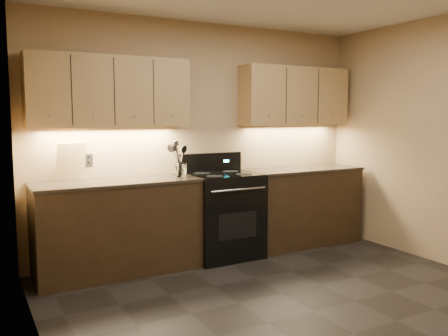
{
  "coord_description": "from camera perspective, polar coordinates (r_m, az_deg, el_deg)",
  "views": [
    {
      "loc": [
        -2.4,
        -2.85,
        1.57
      ],
      "look_at": [
        -0.03,
        1.45,
        1.02
      ],
      "focal_mm": 38.0,
      "sensor_mm": 36.0,
      "label": 1
    }
  ],
  "objects": [
    {
      "name": "black_turner",
      "position": [
        4.94,
        -5.12,
        0.98
      ],
      "size": [
        0.15,
        0.15,
        0.34
      ],
      "primitive_type": null,
      "rotation": [
        -0.19,
        -0.1,
        0.34
      ],
      "color": "black",
      "rests_on": "utensil_crock"
    },
    {
      "name": "stove",
      "position": [
        5.28,
        -0.17,
        -5.54
      ],
      "size": [
        0.76,
        0.68,
        1.14
      ],
      "color": "black",
      "rests_on": "ground"
    },
    {
      "name": "upper_cab_right",
      "position": [
        5.92,
        8.52,
        8.53
      ],
      "size": [
        1.44,
        0.3,
        0.7
      ],
      "primitive_type": "cube",
      "color": "#A68953",
      "rests_on": "wall_back"
    },
    {
      "name": "counter_right",
      "position": [
        5.9,
        9.19,
        -4.5
      ],
      "size": [
        1.46,
        0.62,
        0.93
      ],
      "color": "black",
      "rests_on": "ground"
    },
    {
      "name": "upper_cab_left",
      "position": [
        4.89,
        -13.54,
        8.89
      ],
      "size": [
        1.6,
        0.3,
        0.7
      ],
      "primitive_type": "cube",
      "color": "#A68953",
      "rests_on": "wall_back"
    },
    {
      "name": "black_spoon",
      "position": [
        4.98,
        -5.37,
        1.05
      ],
      "size": [
        0.07,
        0.18,
        0.33
      ],
      "primitive_type": null,
      "rotation": [
        0.37,
        0.01,
        0.02
      ],
      "color": "black",
      "rests_on": "utensil_crock"
    },
    {
      "name": "cutting_board",
      "position": [
        4.92,
        -17.91,
        0.76
      ],
      "size": [
        0.31,
        0.17,
        0.38
      ],
      "primitive_type": "cube",
      "rotation": [
        0.2,
        0.0,
        0.25
      ],
      "color": "tan",
      "rests_on": "counter_left"
    },
    {
      "name": "outlet_plate",
      "position": [
        4.99,
        -15.99,
        0.95
      ],
      "size": [
        0.08,
        0.01,
        0.12
      ],
      "primitive_type": "cube",
      "color": "#B2B5BA",
      "rests_on": "wall_back"
    },
    {
      "name": "wall_back",
      "position": [
        5.42,
        -2.53,
        3.51
      ],
      "size": [
        4.0,
        0.04,
        2.6
      ],
      "primitive_type": "cube",
      "color": "#9C7A5C",
      "rests_on": "ground"
    },
    {
      "name": "steel_skimmer",
      "position": [
        4.98,
        -4.82,
        1.09
      ],
      "size": [
        0.23,
        0.15,
        0.35
      ],
      "primitive_type": null,
      "rotation": [
        -0.13,
        -0.42,
        -0.07
      ],
      "color": "silver",
      "rests_on": "utensil_crock"
    },
    {
      "name": "wooden_spoon",
      "position": [
        4.96,
        -5.58,
        0.9
      ],
      "size": [
        0.15,
        0.1,
        0.32
      ],
      "primitive_type": null,
      "rotation": [
        -0.1,
        0.3,
        0.07
      ],
      "color": "tan",
      "rests_on": "utensil_crock"
    },
    {
      "name": "wall_left",
      "position": [
        2.9,
        -20.76,
        0.57
      ],
      "size": [
        0.04,
        4.0,
        2.6
      ],
      "primitive_type": "cube",
      "color": "#9C7A5C",
      "rests_on": "ground"
    },
    {
      "name": "utensil_crock",
      "position": [
        4.98,
        -5.19,
        -0.26
      ],
      "size": [
        0.13,
        0.13,
        0.15
      ],
      "color": "white",
      "rests_on": "counter_left"
    },
    {
      "name": "counter_left",
      "position": [
        4.86,
        -12.65,
        -6.91
      ],
      "size": [
        1.62,
        0.62,
        0.93
      ],
      "color": "black",
      "rests_on": "ground"
    },
    {
      "name": "floor",
      "position": [
        4.05,
        10.78,
        -16.58
      ],
      "size": [
        4.0,
        4.0,
        0.0
      ],
      "primitive_type": "plane",
      "color": "black",
      "rests_on": "ground"
    },
    {
      "name": "steel_spatula",
      "position": [
        4.98,
        -4.97,
        1.39
      ],
      "size": [
        0.19,
        0.14,
        0.41
      ],
      "primitive_type": null,
      "rotation": [
        0.15,
        -0.24,
        -0.18
      ],
      "color": "silver",
      "rests_on": "utensil_crock"
    }
  ]
}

